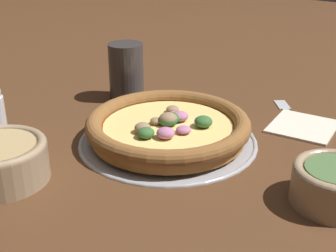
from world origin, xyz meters
TOP-DOWN VIEW (x-y plane):
  - ground_plane at (0.00, 0.00)m, footprint 3.00×3.00m
  - pizza_tray at (0.00, 0.00)m, footprint 0.29×0.29m
  - pizza at (0.00, 0.00)m, footprint 0.27×0.27m
  - bowl_near at (0.23, -0.12)m, footprint 0.13×0.13m
  - bowl_far at (0.03, 0.28)m, footprint 0.11×0.11m
  - drinking_cup at (-0.11, -0.18)m, footprint 0.07×0.07m
  - napkin at (-0.18, 0.16)m, footprint 0.12×0.11m
  - fork at (-0.22, 0.12)m, footprint 0.15×0.12m

SIDE VIEW (x-z plane):
  - ground_plane at x=0.00m, z-range 0.00..0.00m
  - fork at x=-0.22m, z-range 0.00..0.00m
  - pizza_tray at x=0.00m, z-range 0.00..0.01m
  - napkin at x=-0.18m, z-range 0.00..0.01m
  - pizza at x=0.00m, z-range 0.01..0.05m
  - bowl_far at x=0.03m, z-range 0.00..0.06m
  - bowl_near at x=0.23m, z-range 0.00..0.06m
  - drinking_cup at x=-0.11m, z-range 0.00..0.11m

